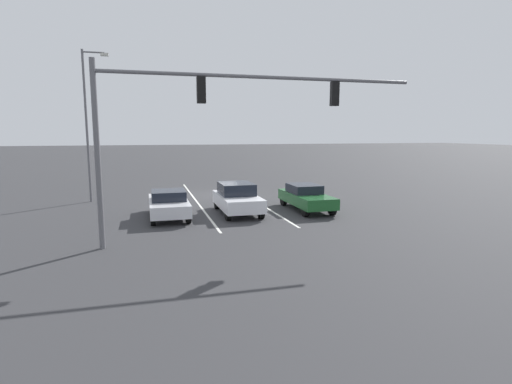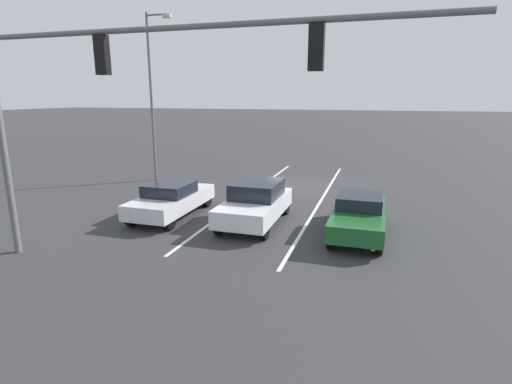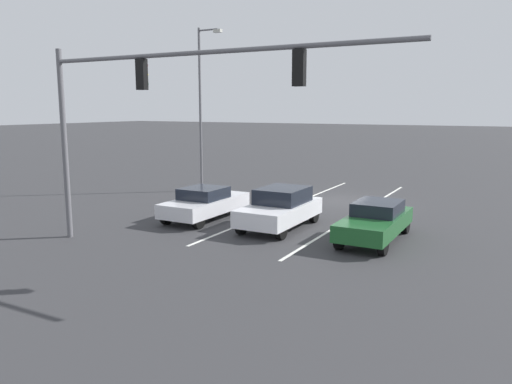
# 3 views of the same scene
# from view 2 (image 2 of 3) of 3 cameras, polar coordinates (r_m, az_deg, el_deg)

# --- Properties ---
(ground_plane) EXTENTS (240.00, 240.00, 0.00)m
(ground_plane) POSITION_cam_2_polar(r_m,az_deg,el_deg) (21.35, 5.62, 0.80)
(ground_plane) COLOR #333335
(lane_stripe_left_divider) EXTENTS (0.12, 16.57, 0.01)m
(lane_stripe_left_divider) POSITION_cam_2_polar(r_m,az_deg,el_deg) (18.87, 9.38, -1.00)
(lane_stripe_left_divider) COLOR silver
(lane_stripe_left_divider) RESTS_ON ground_plane
(lane_stripe_center_divider) EXTENTS (0.12, 16.57, 0.01)m
(lane_stripe_center_divider) POSITION_cam_2_polar(r_m,az_deg,el_deg) (19.63, -0.76, -0.25)
(lane_stripe_center_divider) COLOR silver
(lane_stripe_center_divider) RESTS_ON ground_plane
(car_white_midlane_front) EXTENTS (1.90, 4.25, 1.56)m
(car_white_midlane_front) POSITION_cam_2_polar(r_m,az_deg,el_deg) (14.99, -0.08, -1.49)
(car_white_midlane_front) COLOR silver
(car_white_midlane_front) RESTS_ON ground_plane
(car_silver_rightlane_front) EXTENTS (1.83, 4.38, 1.36)m
(car_silver_rightlane_front) POSITION_cam_2_polar(r_m,az_deg,el_deg) (16.28, -12.01, -0.96)
(car_silver_rightlane_front) COLOR silver
(car_silver_rightlane_front) RESTS_ON ground_plane
(car_darkgreen_leftlane_front) EXTENTS (1.72, 4.45, 1.36)m
(car_darkgreen_leftlane_front) POSITION_cam_2_polar(r_m,az_deg,el_deg) (14.28, 14.47, -3.05)
(car_darkgreen_leftlane_front) COLOR #1E5928
(car_darkgreen_leftlane_front) RESTS_ON ground_plane
(traffic_signal_gantry) EXTENTS (12.40, 0.37, 6.66)m
(traffic_signal_gantry) POSITION_cam_2_polar(r_m,az_deg,el_deg) (11.05, -20.13, 14.17)
(traffic_signal_gantry) COLOR slate
(traffic_signal_gantry) RESTS_ON ground_plane
(street_lamp_right_shoulder) EXTENTS (1.50, 0.24, 8.93)m
(street_lamp_right_shoulder) POSITION_cam_2_polar(r_m,az_deg,el_deg) (23.02, -14.50, 13.98)
(street_lamp_right_shoulder) COLOR slate
(street_lamp_right_shoulder) RESTS_ON ground_plane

